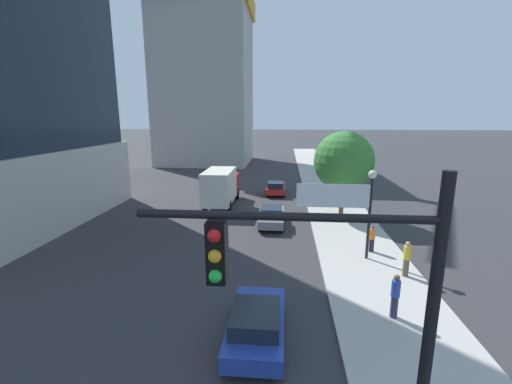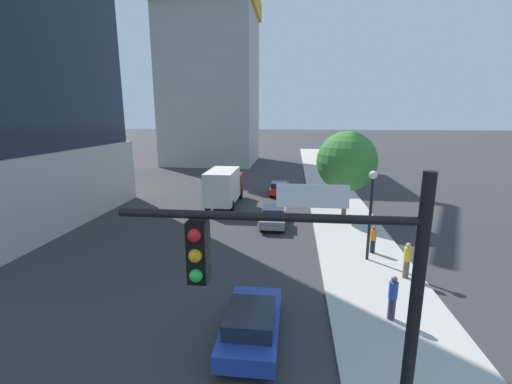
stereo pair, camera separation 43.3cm
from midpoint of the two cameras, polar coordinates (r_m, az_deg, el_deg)
name	(u,v)px [view 1 (the left image)]	position (r m, az deg, el deg)	size (l,w,h in m)	color
sidewalk	(349,233)	(24.29, 14.79, -6.57)	(4.90, 120.00, 0.15)	#B2AFA8
construction_building	(205,72)	(59.90, -8.71, 19.22)	(15.25, 25.20, 34.22)	#B2AFA8
traffic_light_pole	(341,310)	(6.03, 11.90, -18.74)	(4.87, 0.48, 6.96)	black
street_lamp	(371,200)	(19.19, 18.01, -1.36)	(0.44, 0.44, 4.94)	black
street_tree	(344,161)	(27.01, 14.02, 5.00)	(4.59, 4.59, 6.63)	brown
car_gray	(272,216)	(25.10, 2.17, -3.99)	(1.75, 4.48, 1.44)	slate
car_blue	(256,323)	(12.87, -0.95, -21.13)	(1.94, 4.36, 1.47)	#233D9E
car_red	(276,188)	(34.84, 2.98, 0.72)	(1.86, 4.12, 1.43)	red
box_truck	(221,186)	(30.27, -6.29, 1.02)	(2.33, 6.98, 3.35)	#B21E1E
pedestrian_yellow_shirt	(407,258)	(18.44, 23.28, -10.17)	(0.34, 0.34, 1.79)	brown
pedestrian_orange_shirt	(372,238)	(20.95, 18.27, -7.40)	(0.34, 0.34, 1.58)	black
pedestrian_blue_shirt	(395,295)	(14.77, 21.45, -15.82)	(0.34, 0.34, 1.80)	#38334C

